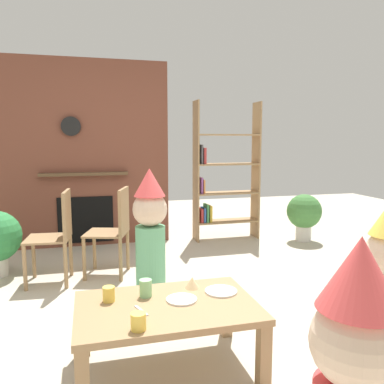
# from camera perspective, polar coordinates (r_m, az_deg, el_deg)

# --- Properties ---
(ground_plane) EXTENTS (12.00, 12.00, 0.00)m
(ground_plane) POSITION_cam_1_polar(r_m,az_deg,el_deg) (3.09, -0.82, -18.93)
(ground_plane) COLOR #BCB29E
(brick_fireplace_feature) EXTENTS (2.20, 0.28, 2.40)m
(brick_fireplace_feature) POSITION_cam_1_polar(r_m,az_deg,el_deg) (5.28, -15.56, 5.29)
(brick_fireplace_feature) COLOR brown
(brick_fireplace_feature) RESTS_ON ground_plane
(bookshelf) EXTENTS (0.90, 0.28, 1.90)m
(bookshelf) POSITION_cam_1_polar(r_m,az_deg,el_deg) (5.41, 4.43, 2.03)
(bookshelf) COLOR #9E7A51
(bookshelf) RESTS_ON ground_plane
(coffee_table) EXTENTS (1.06, 0.70, 0.41)m
(coffee_table) POSITION_cam_1_polar(r_m,az_deg,el_deg) (2.43, -3.67, -17.35)
(coffee_table) COLOR #9E7A51
(coffee_table) RESTS_ON ground_plane
(paper_cup_near_left) EXTENTS (0.07, 0.07, 0.09)m
(paper_cup_near_left) POSITION_cam_1_polar(r_m,az_deg,el_deg) (2.48, -12.05, -14.37)
(paper_cup_near_left) COLOR #F2CC4C
(paper_cup_near_left) RESTS_ON coffee_table
(paper_cup_near_right) EXTENTS (0.08, 0.08, 0.11)m
(paper_cup_near_right) POSITION_cam_1_polar(r_m,az_deg,el_deg) (2.51, -6.78, -13.76)
(paper_cup_near_right) COLOR #8CD18C
(paper_cup_near_right) RESTS_ON coffee_table
(paper_cup_center) EXTENTS (0.08, 0.08, 0.09)m
(paper_cup_center) POSITION_cam_1_polar(r_m,az_deg,el_deg) (2.12, -7.83, -18.22)
(paper_cup_center) COLOR #F2CC4C
(paper_cup_center) RESTS_ON coffee_table
(paper_plate_front) EXTENTS (0.19, 0.19, 0.01)m
(paper_plate_front) POSITION_cam_1_polar(r_m,az_deg,el_deg) (2.46, -1.52, -15.40)
(paper_plate_front) COLOR white
(paper_plate_front) RESTS_ON coffee_table
(paper_plate_rear) EXTENTS (0.21, 0.21, 0.01)m
(paper_plate_rear) POSITION_cam_1_polar(r_m,az_deg,el_deg) (2.58, 4.26, -14.23)
(paper_plate_rear) COLOR white
(paper_plate_rear) RESTS_ON coffee_table
(birthday_cake_slice) EXTENTS (0.10, 0.10, 0.08)m
(birthday_cake_slice) POSITION_cam_1_polar(r_m,az_deg,el_deg) (2.63, 0.03, -13.08)
(birthday_cake_slice) COLOR #EAC68C
(birthday_cake_slice) RESTS_ON coffee_table
(table_fork) EXTENTS (0.06, 0.15, 0.01)m
(table_fork) POSITION_cam_1_polar(r_m,az_deg,el_deg) (2.34, -7.41, -16.77)
(table_fork) COLOR silver
(table_fork) RESTS_ON coffee_table
(child_by_the_chairs) EXTENTS (0.31, 0.31, 1.13)m
(child_by_the_chairs) POSITION_cam_1_polar(r_m,az_deg,el_deg) (3.57, -6.13, -5.10)
(child_by_the_chairs) COLOR #66B27F
(child_by_the_chairs) RESTS_ON ground_plane
(dining_chair_left) EXTENTS (0.43, 0.43, 0.90)m
(dining_chair_left) POSITION_cam_1_polar(r_m,az_deg,el_deg) (3.99, -19.03, -5.40)
(dining_chair_left) COLOR #9E7A51
(dining_chair_left) RESTS_ON ground_plane
(dining_chair_middle) EXTENTS (0.50, 0.50, 0.90)m
(dining_chair_middle) POSITION_cam_1_polar(r_m,az_deg,el_deg) (4.05, -11.16, -4.92)
(dining_chair_middle) COLOR #9E7A51
(dining_chair_middle) RESTS_ON ground_plane
(potted_plant_tall) EXTENTS (0.47, 0.47, 0.65)m
(potted_plant_tall) POSITION_cam_1_polar(r_m,az_deg,el_deg) (5.56, 16.05, -2.97)
(potted_plant_tall) COLOR beige
(potted_plant_tall) RESTS_ON ground_plane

